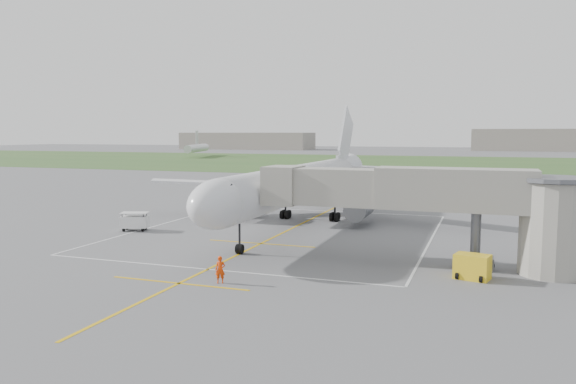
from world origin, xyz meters
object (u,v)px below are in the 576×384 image
(jet_bridge, at_px, (444,202))
(gpu_unit, at_px, (472,267))
(ramp_worker_wing, at_px, (247,211))
(airliner, at_px, (299,184))
(ramp_worker_nose, at_px, (220,270))
(baggage_cart, at_px, (135,221))

(jet_bridge, relative_size, gpu_unit, 9.34)
(ramp_worker_wing, bearing_deg, gpu_unit, 166.06)
(airliner, height_order, ramp_worker_nose, airliner)
(airliner, height_order, gpu_unit, airliner)
(ramp_worker_nose, bearing_deg, airliner, 77.40)
(gpu_unit, bearing_deg, airliner, 150.06)
(airliner, xyz_separation_m, baggage_cart, (-14.43, -8.79, -3.46))
(airliner, relative_size, baggage_cart, 15.66)
(gpu_unit, relative_size, baggage_cart, 0.84)
(baggage_cart, bearing_deg, gpu_unit, -33.89)
(baggage_cart, bearing_deg, ramp_worker_wing, 37.69)
(ramp_worker_nose, bearing_deg, gpu_unit, 4.47)
(airliner, bearing_deg, gpu_unit, -43.91)
(airliner, height_order, baggage_cart, airliner)
(airliner, relative_size, ramp_worker_nose, 26.39)
(airliner, xyz_separation_m, ramp_worker_wing, (-7.09, 2.49, -3.57))
(gpu_unit, relative_size, ramp_worker_wing, 1.52)
(airliner, distance_m, ramp_worker_wing, 8.32)
(airliner, bearing_deg, jet_bridge, -42.19)
(jet_bridge, distance_m, ramp_worker_wing, 28.57)
(baggage_cart, relative_size, ramp_worker_wing, 1.81)
(ramp_worker_wing, bearing_deg, jet_bridge, 168.07)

